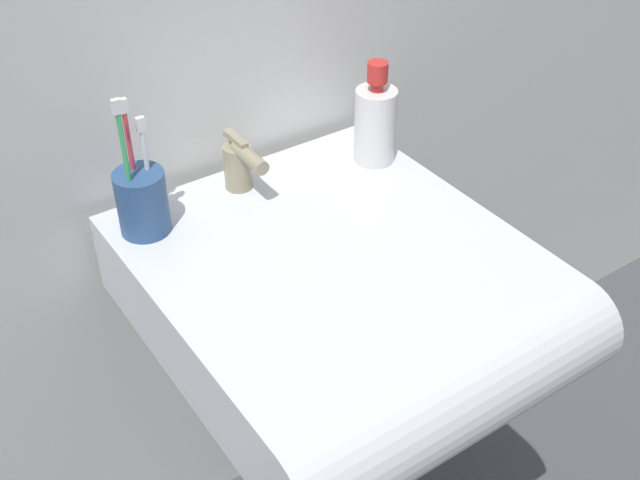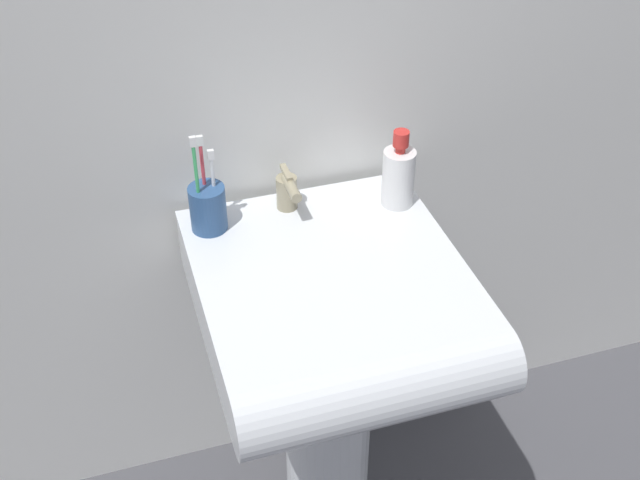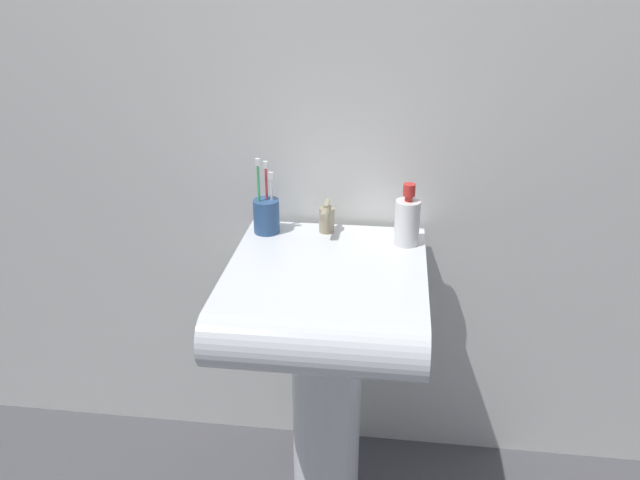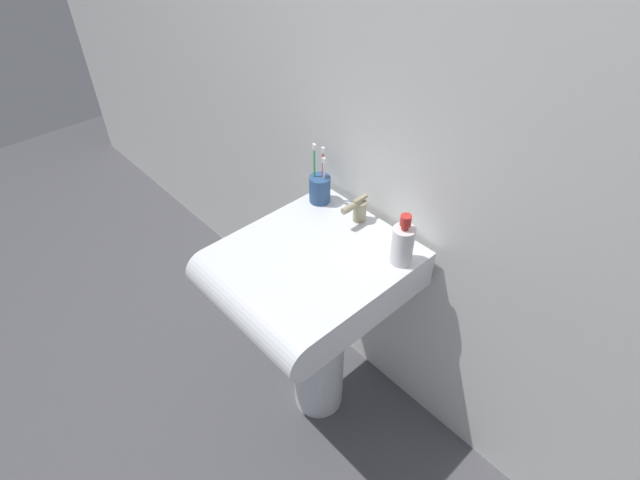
# 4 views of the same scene
# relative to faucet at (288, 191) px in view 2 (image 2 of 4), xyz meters

# --- Properties ---
(sink_pedestal) EXTENTS (0.19, 0.19, 0.66)m
(sink_pedestal) POSITION_rel_faucet_xyz_m (0.02, -0.20, -0.51)
(sink_pedestal) COLOR white
(sink_pedestal) RESTS_ON ground
(sink_basin) EXTENTS (0.50, 0.58, 0.13)m
(sink_basin) POSITION_rel_faucet_xyz_m (0.02, -0.25, -0.11)
(sink_basin) COLOR white
(sink_basin) RESTS_ON sink_pedestal
(faucet) EXTENTS (0.04, 0.10, 0.09)m
(faucet) POSITION_rel_faucet_xyz_m (0.00, 0.00, 0.00)
(faucet) COLOR tan
(faucet) RESTS_ON sink_basin
(toothbrush_cup) EXTENTS (0.07, 0.07, 0.22)m
(toothbrush_cup) POSITION_rel_faucet_xyz_m (-0.17, -0.01, 0.01)
(toothbrush_cup) COLOR #2D5184
(toothbrush_cup) RESTS_ON sink_basin
(soap_bottle) EXTENTS (0.07, 0.07, 0.17)m
(soap_bottle) POSITION_rel_faucet_xyz_m (0.22, -0.05, 0.02)
(soap_bottle) COLOR white
(soap_bottle) RESTS_ON sink_basin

